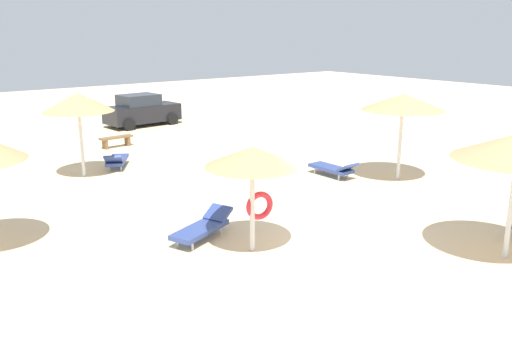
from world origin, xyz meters
TOP-DOWN VIEW (x-y plane):
  - ground_plane at (0.00, 0.00)m, footprint 80.00×80.00m
  - parasol_0 at (-1.84, 0.74)m, footprint 2.20×2.20m
  - parasol_3 at (-2.66, 9.72)m, footprint 2.46×2.46m
  - parasol_4 at (6.00, 2.59)m, footprint 2.80×2.80m
  - lounger_0 at (-2.38, 2.09)m, footprint 2.01×1.30m
  - lounger_3 at (-1.25, 10.11)m, footprint 1.55×1.95m
  - lounger_4 at (4.45, 4.21)m, footprint 0.68×1.92m
  - bench_0 at (0.25, 13.64)m, footprint 1.53×0.51m
  - parked_car at (3.65, 18.08)m, footprint 4.14×2.27m

SIDE VIEW (x-z plane):
  - ground_plane at x=0.00m, z-range 0.00..0.00m
  - lounger_0 at x=-2.38m, z-range -0.01..0.63m
  - lounger_4 at x=4.45m, z-range -0.01..0.63m
  - lounger_3 at x=-1.25m, z-range -0.03..0.66m
  - bench_0 at x=0.25m, z-range 0.10..0.59m
  - parked_car at x=3.65m, z-range -0.04..1.68m
  - parasol_0 at x=-1.84m, z-range 0.98..3.52m
  - parasol_3 at x=-2.66m, z-range 1.16..4.16m
  - parasol_4 at x=6.00m, z-range 1.22..4.23m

